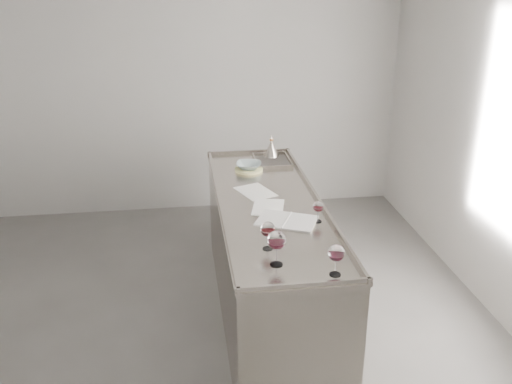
{
  "coord_description": "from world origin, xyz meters",
  "views": [
    {
      "loc": [
        -0.14,
        -3.52,
        2.59
      ],
      "look_at": [
        0.4,
        0.33,
        1.02
      ],
      "focal_mm": 40.0,
      "sensor_mm": 36.0,
      "label": 1
    }
  ],
  "objects": [
    {
      "name": "room_shell",
      "position": [
        0.0,
        0.0,
        1.4
      ],
      "size": [
        4.54,
        5.04,
        2.84
      ],
      "color": "#4F4D4A",
      "rests_on": "ground"
    },
    {
      "name": "ceramic_bowl",
      "position": [
        0.44,
        1.02,
        0.99
      ],
      "size": [
        0.25,
        0.25,
        0.05
      ],
      "primitive_type": "imported",
      "rotation": [
        0.0,
        0.0,
        -0.2
      ],
      "color": "#8A9EA1",
      "rests_on": "trivet"
    },
    {
      "name": "wine_glass_right",
      "position": [
        0.7,
        -0.78,
        1.07
      ],
      "size": [
        0.1,
        0.1,
        0.19
      ],
      "rotation": [
        0.0,
        0.0,
        0.05
      ],
      "color": "white",
      "rests_on": "counter"
    },
    {
      "name": "notebook",
      "position": [
        0.56,
        -0.04,
        0.95
      ],
      "size": [
        0.47,
        0.42,
        0.02
      ],
      "rotation": [
        0.0,
        0.0,
        -0.44
      ],
      "color": "silver",
      "rests_on": "counter"
    },
    {
      "name": "trivet",
      "position": [
        0.44,
        1.02,
        0.95
      ],
      "size": [
        0.31,
        0.31,
        0.02
      ],
      "primitive_type": "cylinder",
      "rotation": [
        0.0,
        0.0,
        0.41
      ],
      "color": "beige",
      "rests_on": "counter"
    },
    {
      "name": "loose_paper_top",
      "position": [
        0.43,
        0.53,
        0.94
      ],
      "size": [
        0.33,
        0.38,
        0.0
      ],
      "primitive_type": "cube",
      "rotation": [
        0.0,
        0.0,
        0.38
      ],
      "color": "white",
      "rests_on": "counter"
    },
    {
      "name": "wine_glass_left",
      "position": [
        0.39,
        -0.62,
        1.09
      ],
      "size": [
        0.11,
        0.11,
        0.22
      ],
      "rotation": [
        0.0,
        0.0,
        0.3
      ],
      "color": "white",
      "rests_on": "counter"
    },
    {
      "name": "wine_glass_small",
      "position": [
        0.78,
        -0.07,
        1.05
      ],
      "size": [
        0.07,
        0.07,
        0.15
      ],
      "rotation": [
        0.0,
        0.0,
        -0.38
      ],
      "color": "white",
      "rests_on": "counter"
    },
    {
      "name": "wine_funnel",
      "position": [
        0.69,
        1.38,
        1.0
      ],
      "size": [
        0.14,
        0.14,
        0.2
      ],
      "rotation": [
        0.0,
        0.0,
        0.38
      ],
      "color": "#A69C94",
      "rests_on": "counter"
    },
    {
      "name": "wine_glass_middle",
      "position": [
        0.37,
        -0.41,
        1.07
      ],
      "size": [
        0.09,
        0.09,
        0.18
      ],
      "rotation": [
        0.0,
        0.0,
        0.33
      ],
      "color": "white",
      "rests_on": "counter"
    },
    {
      "name": "counter",
      "position": [
        0.5,
        0.3,
        0.47
      ],
      "size": [
        0.77,
        2.42,
        0.97
      ],
      "color": "#9C948C",
      "rests_on": "ground"
    },
    {
      "name": "loose_paper_under",
      "position": [
        0.48,
        0.21,
        0.94
      ],
      "size": [
        0.29,
        0.36,
        0.0
      ],
      "primitive_type": "cube",
      "rotation": [
        0.0,
        0.0,
        -0.24
      ],
      "color": "white",
      "rests_on": "counter"
    }
  ]
}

